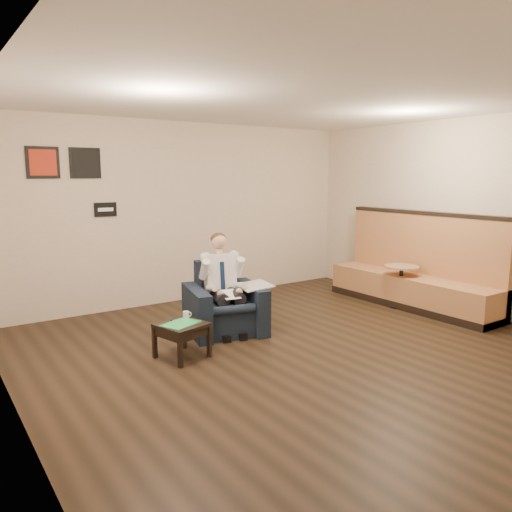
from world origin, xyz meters
TOP-DOWN VIEW (x-y plane):
  - ground at (0.00, 0.00)m, footprint 6.00×6.00m
  - wall_back at (0.00, 3.00)m, footprint 6.00×0.02m
  - wall_left at (-3.00, 0.00)m, footprint 0.02×6.00m
  - wall_right at (3.00, 0.00)m, footprint 0.02×6.00m
  - ceiling at (0.00, 0.00)m, footprint 6.00×6.00m
  - seating_sign at (-1.30, 2.98)m, footprint 0.32×0.02m
  - art_print_left at (-2.10, 2.98)m, footprint 0.42×0.03m
  - art_print_right at (-1.55, 2.98)m, footprint 0.42×0.03m
  - armchair at (-0.41, 1.19)m, footprint 1.09×1.09m
  - seated_man at (-0.44, 1.08)m, footprint 0.76×0.97m
  - lap_papers at (-0.46, 0.98)m, footprint 0.25×0.32m
  - newspaper at (-0.08, 1.01)m, footprint 0.46×0.54m
  - side_table at (-1.27, 0.68)m, footprint 0.58×0.58m
  - green_folder at (-1.29, 0.65)m, footprint 0.46×0.40m
  - coffee_mug at (-1.14, 0.82)m, footprint 0.09×0.09m
  - smartphone at (-1.26, 0.82)m, footprint 0.13×0.07m
  - banquette at (2.59, 0.65)m, footprint 0.66×2.77m
  - cafe_table at (2.43, 0.73)m, footprint 0.59×0.59m

SIDE VIEW (x-z plane):
  - ground at x=0.00m, z-range 0.00..0.00m
  - side_table at x=-1.27m, z-range 0.00..0.39m
  - cafe_table at x=2.43m, z-range 0.00..0.63m
  - smartphone at x=-1.26m, z-range 0.39..0.40m
  - green_folder at x=-1.29m, z-range 0.39..0.40m
  - coffee_mug at x=-1.14m, z-range 0.39..0.47m
  - armchair at x=-0.41m, z-range 0.00..0.88m
  - lap_papers at x=-0.46m, z-range 0.54..0.54m
  - newspaper at x=-0.08m, z-range 0.59..0.60m
  - seated_man at x=-0.44m, z-range 0.00..1.20m
  - banquette at x=2.59m, z-range 0.00..1.42m
  - wall_back at x=0.00m, z-range 0.00..2.80m
  - wall_left at x=-3.00m, z-range 0.00..2.80m
  - wall_right at x=3.00m, z-range 0.00..2.80m
  - seating_sign at x=-1.30m, z-range 1.40..1.60m
  - art_print_left at x=-2.10m, z-range 1.94..2.36m
  - art_print_right at x=-1.55m, z-range 1.94..2.36m
  - ceiling at x=0.00m, z-range 2.79..2.81m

